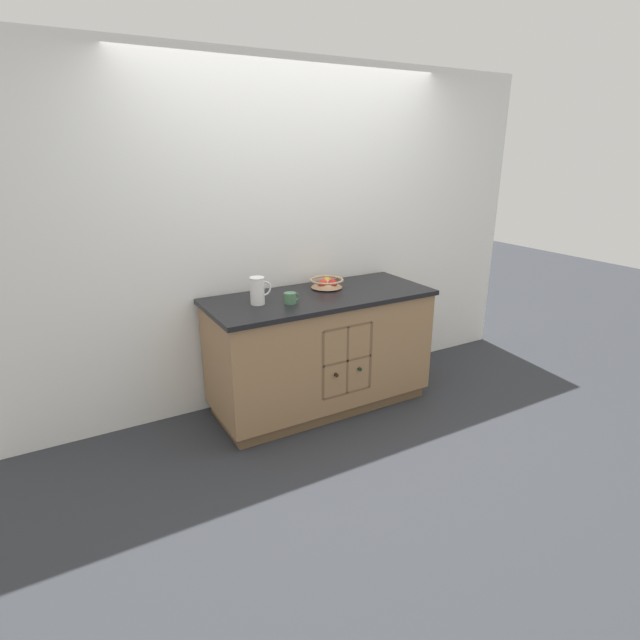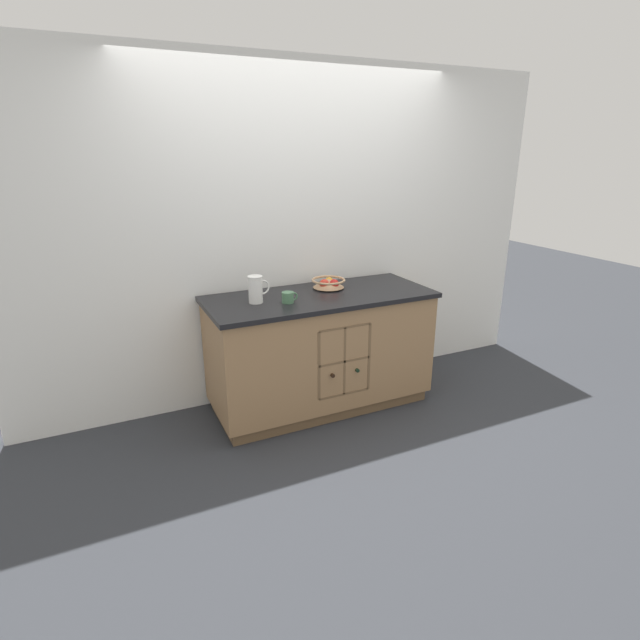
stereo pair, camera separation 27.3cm
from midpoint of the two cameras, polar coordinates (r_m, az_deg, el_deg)
The scene contains 6 objects.
ground_plane at distance 4.01m, azimuth 1.98°, elevation -9.54°, with size 14.00×14.00×0.00m, color #2D3035.
back_wall at distance 3.94m, azimuth -0.52°, elevation 9.63°, with size 4.40×0.06×2.55m, color white.
kitchen_island at distance 3.81m, azimuth 2.07°, elevation -3.52°, with size 1.68×0.70×0.90m.
fruit_bowl at distance 3.83m, azimuth 3.04°, elevation 4.27°, with size 0.26×0.26×0.08m.
white_pitcher at distance 3.46m, azimuth -5.11°, elevation 3.56°, with size 0.16×0.10×0.19m.
ceramic_mug at distance 3.46m, azimuth -1.41°, elevation 2.58°, with size 0.12×0.08×0.08m.
Camera 2 is at (-1.51, -3.19, 1.91)m, focal length 28.00 mm.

